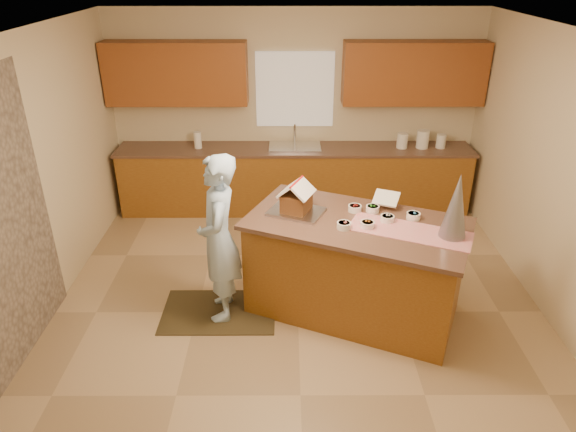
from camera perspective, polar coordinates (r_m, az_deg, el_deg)
The scene contains 26 objects.
floor at distance 5.45m, azimuth 1.08°, elevation -10.41°, with size 5.50×5.50×0.00m, color tan.
ceiling at distance 4.39m, azimuth 1.39°, elevation 19.03°, with size 5.50×5.50×0.00m, color silver.
wall_back at distance 7.36m, azimuth 0.73°, elevation 11.37°, with size 5.50×5.50×0.00m, color beige.
wall_left at distance 5.32m, azimuth -26.81°, elevation 2.38°, with size 5.50×5.50×0.00m, color beige.
wall_right at distance 5.43m, azimuth 28.64°, elevation 2.40°, with size 5.50×5.50×0.00m, color beige.
window_curtain at distance 7.26m, azimuth 0.75°, elevation 13.59°, with size 1.05×0.03×1.00m, color white.
back_counter_base at distance 7.37m, azimuth 0.73°, elevation 3.91°, with size 4.80×0.60×0.88m, color brown.
back_counter_top at distance 7.21m, azimuth 0.75°, elevation 7.29°, with size 4.85×0.63×0.04m, color brown.
upper_cabinet_left at distance 7.20m, azimuth -12.09°, elevation 14.97°, with size 1.85×0.35×0.80m, color #974E20.
upper_cabinet_right at distance 7.25m, azimuth 13.56°, elevation 14.90°, with size 1.85×0.35×0.80m, color #974E20.
sink at distance 7.21m, azimuth 0.75°, elevation 7.22°, with size 0.70×0.45×0.12m, color silver.
faucet at distance 7.33m, azimuth 0.73°, elevation 8.94°, with size 0.03×0.03×0.28m, color silver.
island_base at distance 5.26m, azimuth 7.24°, elevation -5.75°, with size 1.98×0.99×0.97m, color brown.
island_top at distance 5.01m, azimuth 7.56°, elevation -0.84°, with size 2.07×1.08×0.04m, color brown.
table_runner at distance 4.90m, azimuth 13.13°, elevation -1.62°, with size 1.10×0.40×0.01m, color red.
baking_tray at distance 5.12m, azimuth 0.91°, elevation 0.48°, with size 0.51×0.37×0.03m, color silver.
cookbook at distance 5.29m, azimuth 10.65°, elevation 1.92°, with size 0.24×0.02×0.20m, color white.
tinsel_tree at distance 4.79m, azimuth 17.86°, elevation 1.05°, with size 0.24×0.24×0.61m, color #B2B4BF.
rug at distance 5.49m, azimuth -7.51°, elevation -10.28°, with size 1.15×0.75×0.01m, color black.
boy at distance 5.02m, azimuth -7.51°, elevation -2.49°, with size 0.62×0.40×1.69m, color #ACCFF5.
canister_a at distance 7.34m, azimuth 12.35°, elevation 8.04°, with size 0.15×0.15×0.20m, color white.
canister_b at distance 7.40m, azimuth 14.47°, elevation 8.11°, with size 0.17×0.17×0.24m, color white.
canister_c at distance 7.47m, azimuth 16.33°, elevation 7.83°, with size 0.13×0.13×0.19m, color white.
paper_towel at distance 7.26m, azimuth -9.81°, elevation 8.16°, with size 0.10×0.10×0.22m, color white.
gingerbread_house at distance 5.06m, azimuth 0.92°, elevation 1.80°, with size 0.40×0.40×0.31m.
candy_bowls at distance 5.04m, azimuth 9.28°, elevation -0.09°, with size 0.82×0.50×0.06m.
Camera 1 is at (-0.11, -4.35, 3.27)m, focal length 32.63 mm.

